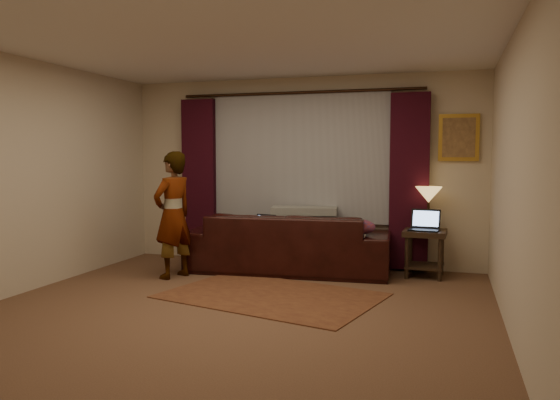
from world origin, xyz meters
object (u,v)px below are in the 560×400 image
object	(u,v)px
laptop_sofa	(261,224)
person	(173,215)
end_table	(425,253)
tiffany_lamp	(428,208)
laptop_table	(424,220)
sofa	(289,231)

from	to	relation	value
laptop_sofa	person	xyz separation A→B (m)	(-0.94, -0.62, 0.15)
end_table	person	world-z (taller)	person
laptop_sofa	tiffany_lamp	distance (m)	2.15
laptop_table	person	size ratio (longest dim) A/B	0.25
tiffany_lamp	laptop_table	bearing A→B (deg)	-101.97
tiffany_lamp	person	distance (m)	3.21
laptop_sofa	end_table	distance (m)	2.11
sofa	person	xyz separation A→B (m)	(-1.27, -0.79, 0.26)
sofa	laptop_table	bearing A→B (deg)	179.14
sofa	tiffany_lamp	size ratio (longest dim) A/B	4.88
end_table	person	distance (m)	3.18
tiffany_lamp	person	bearing A→B (deg)	-160.19
sofa	tiffany_lamp	xyz separation A→B (m)	(1.75, 0.29, 0.33)
tiffany_lamp	laptop_table	world-z (taller)	tiffany_lamp
laptop_sofa	laptop_table	xyz separation A→B (m)	(2.04, 0.28, 0.09)
end_table	tiffany_lamp	world-z (taller)	tiffany_lamp
laptop_sofa	laptop_table	bearing A→B (deg)	22.77
sofa	tiffany_lamp	world-z (taller)	tiffany_lamp
laptop_sofa	end_table	size ratio (longest dim) A/B	0.54
end_table	tiffany_lamp	distance (m)	0.58
tiffany_lamp	person	xyz separation A→B (m)	(-3.02, -1.09, -0.07)
person	sofa	bearing A→B (deg)	142.37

